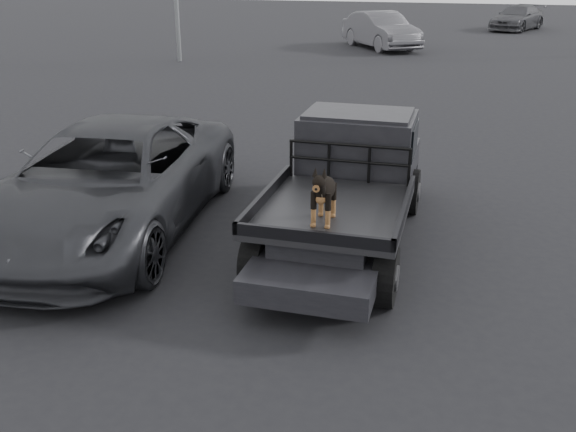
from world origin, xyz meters
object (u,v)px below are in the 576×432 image
(dog, at_px, (324,194))
(distant_car_b, at_px, (517,18))
(parked_suv, at_px, (109,181))
(distant_car_a, at_px, (381,30))
(flatbed_ute, at_px, (345,214))

(dog, xyz_separation_m, distant_car_b, (4.15, 34.85, -0.58))
(dog, height_order, distant_car_b, dog)
(parked_suv, relative_size, distant_car_a, 1.16)
(dog, relative_size, distant_car_a, 0.15)
(dog, distance_m, parked_suv, 3.73)
(flatbed_ute, height_order, parked_suv, parked_suv)
(parked_suv, bearing_deg, flatbed_ute, 1.90)
(dog, relative_size, parked_suv, 0.13)
(distant_car_a, distance_m, distant_car_b, 12.60)
(distant_car_a, height_order, distant_car_b, distant_car_a)
(dog, relative_size, distant_car_b, 0.15)
(flatbed_ute, distance_m, distant_car_b, 33.66)
(parked_suv, distance_m, distant_car_a, 23.26)
(distant_car_b, bearing_deg, dog, -73.77)
(parked_suv, height_order, distant_car_a, distant_car_a)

